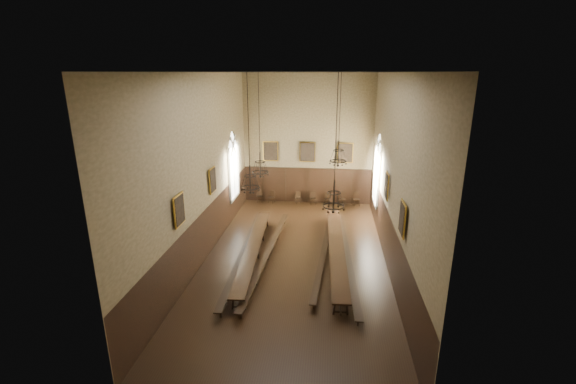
% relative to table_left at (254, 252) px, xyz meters
% --- Properties ---
extents(floor, '(9.00, 18.00, 0.02)m').
position_rel_table_left_xyz_m(floor, '(2.07, 0.26, -0.38)').
color(floor, black).
rests_on(floor, ground).
extents(ceiling, '(9.00, 18.00, 0.02)m').
position_rel_table_left_xyz_m(ceiling, '(2.07, 0.26, 8.64)').
color(ceiling, black).
rests_on(ceiling, ground).
extents(wall_back, '(9.00, 0.02, 9.00)m').
position_rel_table_left_xyz_m(wall_back, '(2.07, 9.27, 4.13)').
color(wall_back, '#8F7E58').
rests_on(wall_back, ground).
extents(wall_front, '(9.00, 0.02, 9.00)m').
position_rel_table_left_xyz_m(wall_front, '(2.07, -8.75, 4.13)').
color(wall_front, '#8F7E58').
rests_on(wall_front, ground).
extents(wall_left, '(0.02, 18.00, 9.00)m').
position_rel_table_left_xyz_m(wall_left, '(-2.44, 0.26, 4.13)').
color(wall_left, '#8F7E58').
rests_on(wall_left, ground).
extents(wall_right, '(0.02, 18.00, 9.00)m').
position_rel_table_left_xyz_m(wall_right, '(6.58, 0.26, 4.13)').
color(wall_right, '#8F7E58').
rests_on(wall_right, ground).
extents(wainscot_panelling, '(9.00, 18.00, 2.50)m').
position_rel_table_left_xyz_m(wainscot_panelling, '(2.07, 0.26, 0.88)').
color(wainscot_panelling, black).
rests_on(wainscot_panelling, floor).
extents(table_left, '(1.22, 9.59, 0.75)m').
position_rel_table_left_xyz_m(table_left, '(0.00, 0.00, 0.00)').
color(table_left, black).
rests_on(table_left, floor).
extents(table_right, '(1.07, 10.46, 0.81)m').
position_rel_table_left_xyz_m(table_right, '(4.10, 0.49, 0.03)').
color(table_right, black).
rests_on(table_right, floor).
extents(bench_left_outer, '(0.70, 10.62, 0.48)m').
position_rel_table_left_xyz_m(bench_left_outer, '(-0.50, -0.00, -0.07)').
color(bench_left_outer, black).
rests_on(bench_left_outer, floor).
extents(bench_left_inner, '(0.84, 10.62, 0.48)m').
position_rel_table_left_xyz_m(bench_left_inner, '(0.72, 0.01, -0.07)').
color(bench_left_inner, black).
rests_on(bench_left_inner, floor).
extents(bench_right_inner, '(0.90, 9.21, 0.41)m').
position_rel_table_left_xyz_m(bench_right_inner, '(3.48, 0.30, -0.11)').
color(bench_right_inner, black).
rests_on(bench_right_inner, floor).
extents(bench_right_outer, '(0.83, 10.66, 0.48)m').
position_rel_table_left_xyz_m(bench_right_outer, '(4.64, 0.08, -0.07)').
color(bench_right_outer, black).
rests_on(bench_right_outer, floor).
extents(chair_0, '(0.47, 0.47, 0.91)m').
position_rel_table_left_xyz_m(chair_0, '(-1.33, 8.84, -0.10)').
color(chair_0, black).
rests_on(chair_0, floor).
extents(chair_1, '(0.49, 0.50, 0.88)m').
position_rel_table_left_xyz_m(chair_1, '(-0.45, 8.80, -0.11)').
color(chair_1, black).
rests_on(chair_1, floor).
extents(chair_3, '(0.46, 0.46, 0.86)m').
position_rel_table_left_xyz_m(chair_3, '(1.49, 8.83, -0.11)').
color(chair_3, black).
rests_on(chair_3, floor).
extents(chair_4, '(0.49, 0.49, 0.92)m').
position_rel_table_left_xyz_m(chair_4, '(2.54, 8.79, -0.10)').
color(chair_4, black).
rests_on(chair_4, floor).
extents(chair_5, '(0.49, 0.49, 0.90)m').
position_rel_table_left_xyz_m(chair_5, '(3.53, 8.81, -0.10)').
color(chair_5, black).
rests_on(chair_5, floor).
extents(chair_6, '(0.46, 0.46, 0.98)m').
position_rel_table_left_xyz_m(chair_6, '(4.61, 8.84, -0.08)').
color(chair_6, black).
rests_on(chair_6, floor).
extents(chair_7, '(0.53, 0.53, 0.99)m').
position_rel_table_left_xyz_m(chair_7, '(5.59, 8.86, -0.07)').
color(chair_7, black).
rests_on(chair_7, floor).
extents(chandelier_back_left, '(0.89, 0.89, 5.32)m').
position_rel_table_left_xyz_m(chandelier_back_left, '(-0.07, 2.64, 3.80)').
color(chandelier_back_left, black).
rests_on(chandelier_back_left, ceiling).
extents(chandelier_back_right, '(0.88, 0.88, 4.60)m').
position_rel_table_left_xyz_m(chandelier_back_right, '(4.07, 2.62, 4.48)').
color(chandelier_back_right, black).
rests_on(chandelier_back_right, ceiling).
extents(chandelier_front_left, '(0.79, 0.79, 4.78)m').
position_rel_table_left_xyz_m(chandelier_front_left, '(0.36, -1.97, 4.33)').
color(chandelier_front_left, black).
rests_on(chandelier_front_left, ceiling).
extents(chandelier_front_right, '(0.86, 0.86, 5.26)m').
position_rel_table_left_xyz_m(chandelier_front_right, '(3.85, -2.63, 3.86)').
color(chandelier_front_right, black).
rests_on(chandelier_front_right, ceiling).
extents(portrait_back_0, '(1.10, 0.12, 1.40)m').
position_rel_table_left_xyz_m(portrait_back_0, '(-0.53, 9.14, 3.33)').
color(portrait_back_0, gold).
rests_on(portrait_back_0, wall_back).
extents(portrait_back_1, '(1.10, 0.12, 1.40)m').
position_rel_table_left_xyz_m(portrait_back_1, '(2.07, 9.14, 3.33)').
color(portrait_back_1, gold).
rests_on(portrait_back_1, wall_back).
extents(portrait_back_2, '(1.10, 0.12, 1.40)m').
position_rel_table_left_xyz_m(portrait_back_2, '(4.67, 9.14, 3.33)').
color(portrait_back_2, gold).
rests_on(portrait_back_2, wall_back).
extents(portrait_left_0, '(0.12, 1.00, 1.30)m').
position_rel_table_left_xyz_m(portrait_left_0, '(-2.31, 1.26, 3.33)').
color(portrait_left_0, gold).
rests_on(portrait_left_0, wall_left).
extents(portrait_left_1, '(0.12, 1.00, 1.30)m').
position_rel_table_left_xyz_m(portrait_left_1, '(-2.31, -3.24, 3.33)').
color(portrait_left_1, gold).
rests_on(portrait_left_1, wall_left).
extents(portrait_right_0, '(0.12, 1.00, 1.30)m').
position_rel_table_left_xyz_m(portrait_right_0, '(6.45, 1.26, 3.33)').
color(portrait_right_0, gold).
rests_on(portrait_right_0, wall_right).
extents(portrait_right_1, '(0.12, 1.00, 1.30)m').
position_rel_table_left_xyz_m(portrait_right_1, '(6.45, -3.24, 3.33)').
color(portrait_right_1, gold).
rests_on(portrait_right_1, wall_right).
extents(window_right, '(0.20, 2.20, 4.60)m').
position_rel_table_left_xyz_m(window_right, '(6.50, 5.76, 3.03)').
color(window_right, white).
rests_on(window_right, wall_right).
extents(window_left, '(0.20, 2.20, 4.60)m').
position_rel_table_left_xyz_m(window_left, '(-2.36, 5.76, 3.03)').
color(window_left, white).
rests_on(window_left, wall_left).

